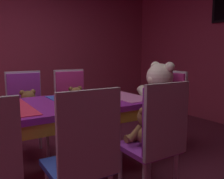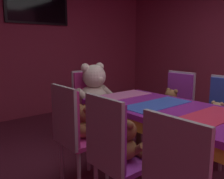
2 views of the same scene
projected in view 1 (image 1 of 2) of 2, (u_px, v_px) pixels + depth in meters
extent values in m
cube|color=purple|center=(44.00, 107.00, 2.20)|extent=(0.90, 2.00, 0.05)
cube|color=gold|center=(45.00, 115.00, 2.21)|extent=(0.88, 1.96, 0.10)
cylinder|color=#4C3826|center=(148.00, 141.00, 2.40)|extent=(0.07, 0.07, 0.69)
cylinder|color=#4C3826|center=(108.00, 122.00, 3.04)|extent=(0.07, 0.07, 0.69)
cube|color=#E52D4C|center=(11.00, 108.00, 2.04)|extent=(0.77, 0.32, 0.01)
cube|color=blue|center=(74.00, 101.00, 2.34)|extent=(0.77, 0.32, 0.01)
cube|color=pink|center=(122.00, 96.00, 2.64)|extent=(0.77, 0.32, 0.01)
cube|color=purple|center=(29.00, 119.00, 2.83)|extent=(0.40, 0.40, 0.04)
cube|color=purple|center=(24.00, 94.00, 2.94)|extent=(0.05, 0.38, 0.50)
cube|color=#B2B2B7|center=(24.00, 94.00, 2.96)|extent=(0.03, 0.41, 0.55)
cylinder|color=#B2B2B7|center=(48.00, 140.00, 2.81)|extent=(0.04, 0.04, 0.42)
cylinder|color=#B2B2B7|center=(18.00, 145.00, 2.64)|extent=(0.04, 0.04, 0.42)
cylinder|color=#B2B2B7|center=(40.00, 132.00, 3.08)|extent=(0.04, 0.04, 0.42)
cylinder|color=#B2B2B7|center=(13.00, 137.00, 2.91)|extent=(0.04, 0.04, 0.42)
ellipsoid|color=brown|center=(28.00, 110.00, 2.81)|extent=(0.20, 0.20, 0.16)
sphere|color=brown|center=(28.00, 98.00, 2.78)|extent=(0.16, 0.16, 0.16)
sphere|color=#99663C|center=(29.00, 100.00, 2.73)|extent=(0.06, 0.06, 0.06)
sphere|color=brown|center=(33.00, 92.00, 2.82)|extent=(0.06, 0.06, 0.06)
sphere|color=brown|center=(22.00, 93.00, 2.75)|extent=(0.06, 0.06, 0.06)
cylinder|color=brown|center=(38.00, 108.00, 2.83)|extent=(0.06, 0.14, 0.13)
cylinder|color=brown|center=(20.00, 110.00, 2.72)|extent=(0.06, 0.14, 0.13)
cylinder|color=brown|center=(36.00, 116.00, 2.74)|extent=(0.07, 0.15, 0.07)
cylinder|color=brown|center=(27.00, 118.00, 2.68)|extent=(0.07, 0.15, 0.07)
cube|color=#CC338C|center=(76.00, 113.00, 3.13)|extent=(0.40, 0.40, 0.04)
cube|color=#CC338C|center=(70.00, 90.00, 3.24)|extent=(0.05, 0.38, 0.50)
cube|color=#B2B2B7|center=(69.00, 90.00, 3.26)|extent=(0.03, 0.41, 0.55)
cylinder|color=#B2B2B7|center=(93.00, 131.00, 3.11)|extent=(0.04, 0.04, 0.42)
cylinder|color=#B2B2B7|center=(69.00, 136.00, 2.95)|extent=(0.04, 0.04, 0.42)
cylinder|color=#B2B2B7|center=(82.00, 125.00, 3.38)|extent=(0.04, 0.04, 0.42)
cylinder|color=#B2B2B7|center=(60.00, 129.00, 3.22)|extent=(0.04, 0.04, 0.42)
ellipsoid|color=brown|center=(76.00, 105.00, 3.12)|extent=(0.20, 0.20, 0.16)
sphere|color=brown|center=(76.00, 94.00, 3.08)|extent=(0.16, 0.16, 0.16)
sphere|color=#99663C|center=(78.00, 95.00, 3.04)|extent=(0.06, 0.06, 0.06)
sphere|color=brown|center=(80.00, 88.00, 3.12)|extent=(0.06, 0.06, 0.06)
sphere|color=brown|center=(71.00, 89.00, 3.06)|extent=(0.06, 0.06, 0.06)
cylinder|color=brown|center=(84.00, 103.00, 3.13)|extent=(0.06, 0.14, 0.13)
cylinder|color=brown|center=(70.00, 105.00, 3.03)|extent=(0.06, 0.14, 0.13)
cylinder|color=brown|center=(84.00, 110.00, 3.04)|extent=(0.07, 0.15, 0.07)
cylinder|color=brown|center=(76.00, 111.00, 2.99)|extent=(0.07, 0.15, 0.07)
cube|color=#2D47B2|center=(78.00, 166.00, 1.65)|extent=(0.40, 0.40, 0.04)
cube|color=#2D47B2|center=(89.00, 135.00, 1.46)|extent=(0.05, 0.38, 0.50)
cube|color=#B2B2B7|center=(91.00, 136.00, 1.44)|extent=(0.03, 0.41, 0.55)
ellipsoid|color=tan|center=(77.00, 153.00, 1.63)|extent=(0.16, 0.16, 0.13)
sphere|color=tan|center=(76.00, 136.00, 1.63)|extent=(0.13, 0.13, 0.13)
sphere|color=tan|center=(74.00, 136.00, 1.67)|extent=(0.05, 0.05, 0.05)
sphere|color=tan|center=(70.00, 131.00, 1.58)|extent=(0.05, 0.05, 0.05)
sphere|color=tan|center=(84.00, 129.00, 1.63)|extent=(0.05, 0.05, 0.05)
cylinder|color=tan|center=(64.00, 152.00, 1.62)|extent=(0.04, 0.11, 0.11)
cylinder|color=tan|center=(86.00, 148.00, 1.70)|extent=(0.04, 0.11, 0.11)
cylinder|color=tan|center=(66.00, 155.00, 1.70)|extent=(0.05, 0.12, 0.05)
cylinder|color=tan|center=(77.00, 153.00, 1.75)|extent=(0.05, 0.12, 0.05)
cube|color=purple|center=(148.00, 147.00, 1.98)|extent=(0.40, 0.40, 0.04)
cube|color=purple|center=(165.00, 120.00, 1.79)|extent=(0.05, 0.38, 0.50)
cube|color=#B2B2B7|center=(167.00, 121.00, 1.77)|extent=(0.03, 0.41, 0.55)
cylinder|color=#B2B2B7|center=(176.00, 177.00, 1.96)|extent=(0.04, 0.04, 0.42)
cylinder|color=#B2B2B7|center=(149.00, 162.00, 2.23)|extent=(0.04, 0.04, 0.42)
cylinder|color=#B2B2B7|center=(120.00, 171.00, 2.06)|extent=(0.04, 0.04, 0.42)
ellipsoid|color=olive|center=(148.00, 135.00, 1.96)|extent=(0.20, 0.20, 0.16)
sphere|color=olive|center=(147.00, 117.00, 1.95)|extent=(0.16, 0.16, 0.16)
sphere|color=#AE7747|center=(143.00, 117.00, 2.00)|extent=(0.06, 0.06, 0.06)
sphere|color=olive|center=(143.00, 111.00, 1.90)|extent=(0.06, 0.06, 0.06)
sphere|color=olive|center=(154.00, 109.00, 1.96)|extent=(0.06, 0.06, 0.06)
cylinder|color=olive|center=(135.00, 133.00, 1.94)|extent=(0.05, 0.14, 0.13)
cylinder|color=olive|center=(154.00, 129.00, 2.04)|extent=(0.05, 0.14, 0.13)
cylinder|color=olive|center=(133.00, 138.00, 2.05)|extent=(0.07, 0.15, 0.07)
cylinder|color=olive|center=(143.00, 135.00, 2.10)|extent=(0.07, 0.15, 0.07)
cube|color=#CC338C|center=(161.00, 116.00, 2.98)|extent=(0.40, 0.40, 0.04)
cube|color=#CC338C|center=(172.00, 93.00, 3.03)|extent=(0.38, 0.05, 0.50)
cube|color=#B2B2B7|center=(174.00, 93.00, 3.05)|extent=(0.41, 0.03, 0.55)
cylinder|color=#B2B2B7|center=(179.00, 135.00, 2.96)|extent=(0.04, 0.04, 0.42)
cylinder|color=#B2B2B7|center=(160.00, 140.00, 2.79)|extent=(0.04, 0.04, 0.42)
cylinder|color=#B2B2B7|center=(161.00, 129.00, 3.23)|extent=(0.04, 0.04, 0.42)
cylinder|color=#B2B2B7|center=(142.00, 133.00, 3.06)|extent=(0.04, 0.04, 0.42)
ellipsoid|color=silver|center=(161.00, 100.00, 2.95)|extent=(0.40, 0.40, 0.32)
sphere|color=silver|center=(160.00, 77.00, 2.89)|extent=(0.32, 0.32, 0.32)
sphere|color=white|center=(153.00, 79.00, 2.84)|extent=(0.12, 0.12, 0.12)
sphere|color=silver|center=(170.00, 67.00, 2.79)|extent=(0.12, 0.12, 0.12)
sphere|color=silver|center=(156.00, 66.00, 2.99)|extent=(0.12, 0.12, 0.12)
cylinder|color=silver|center=(168.00, 101.00, 2.74)|extent=(0.28, 0.11, 0.26)
cylinder|color=silver|center=(146.00, 96.00, 3.07)|extent=(0.28, 0.11, 0.26)
cylinder|color=silver|center=(151.00, 113.00, 2.74)|extent=(0.30, 0.14, 0.14)
cylinder|color=silver|center=(139.00, 110.00, 2.92)|extent=(0.30, 0.14, 0.14)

